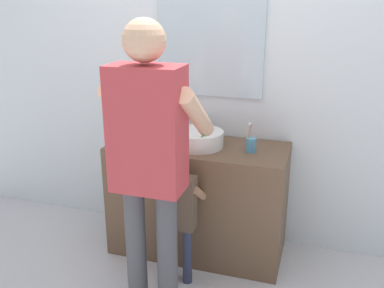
# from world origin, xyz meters

# --- Properties ---
(ground_plane) EXTENTS (14.00, 14.00, 0.00)m
(ground_plane) POSITION_xyz_m (0.00, 0.00, 0.00)
(ground_plane) COLOR silver
(back_wall) EXTENTS (4.40, 0.10, 2.70)m
(back_wall) POSITION_xyz_m (0.00, 0.62, 1.35)
(back_wall) COLOR silver
(back_wall) RESTS_ON ground
(vanity_cabinet) EXTENTS (1.23, 0.54, 0.82)m
(vanity_cabinet) POSITION_xyz_m (0.00, 0.30, 0.41)
(vanity_cabinet) COLOR brown
(vanity_cabinet) RESTS_ON ground
(sink_basin) EXTENTS (0.35, 0.35, 0.11)m
(sink_basin) POSITION_xyz_m (0.00, 0.28, 0.88)
(sink_basin) COLOR silver
(sink_basin) RESTS_ON vanity_cabinet
(faucet) EXTENTS (0.18, 0.14, 0.18)m
(faucet) POSITION_xyz_m (0.00, 0.49, 0.90)
(faucet) COLOR #B7BABF
(faucet) RESTS_ON vanity_cabinet
(toothbrush_cup) EXTENTS (0.07, 0.07, 0.21)m
(toothbrush_cup) POSITION_xyz_m (0.37, 0.28, 0.87)
(toothbrush_cup) COLOR #4C8EB2
(toothbrush_cup) RESTS_ON vanity_cabinet
(child_toddler) EXTENTS (0.27, 0.27, 0.87)m
(child_toddler) POSITION_xyz_m (0.00, -0.10, 0.52)
(child_toddler) COLOR #2D334C
(child_toddler) RESTS_ON ground
(adult_parent) EXTENTS (0.53, 0.56, 1.70)m
(adult_parent) POSITION_xyz_m (-0.08, -0.38, 1.02)
(adult_parent) COLOR #47474C
(adult_parent) RESTS_ON ground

